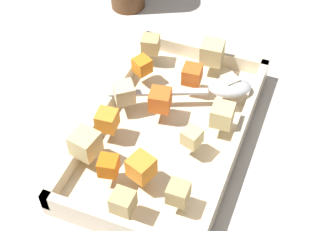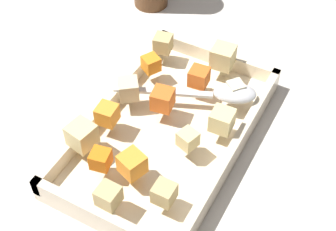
% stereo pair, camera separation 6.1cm
% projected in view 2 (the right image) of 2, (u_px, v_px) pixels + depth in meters
% --- Properties ---
extents(ground_plane, '(4.00, 4.00, 0.00)m').
position_uv_depth(ground_plane, '(160.00, 143.00, 0.73)').
color(ground_plane, beige).
extents(baking_dish, '(0.35, 0.21, 0.04)m').
position_uv_depth(baking_dish, '(168.00, 133.00, 0.72)').
color(baking_dish, beige).
rests_on(baking_dish, ground_plane).
extents(carrot_chunk_corner_se, '(0.03, 0.03, 0.03)m').
position_uv_depth(carrot_chunk_corner_se, '(199.00, 77.00, 0.74)').
color(carrot_chunk_corner_se, orange).
rests_on(carrot_chunk_corner_se, baking_dish).
extents(carrot_chunk_near_spoon, '(0.03, 0.03, 0.02)m').
position_uv_depth(carrot_chunk_near_spoon, '(101.00, 159.00, 0.64)').
color(carrot_chunk_near_spoon, orange).
rests_on(carrot_chunk_near_spoon, baking_dish).
extents(carrot_chunk_back_center, '(0.04, 0.04, 0.03)m').
position_uv_depth(carrot_chunk_back_center, '(132.00, 164.00, 0.63)').
color(carrot_chunk_back_center, orange).
rests_on(carrot_chunk_back_center, baking_dish).
extents(carrot_chunk_near_right, '(0.03, 0.03, 0.02)m').
position_uv_depth(carrot_chunk_near_right, '(151.00, 64.00, 0.76)').
color(carrot_chunk_near_right, orange).
rests_on(carrot_chunk_near_right, baking_dish).
extents(carrot_chunk_corner_ne, '(0.03, 0.03, 0.03)m').
position_uv_depth(carrot_chunk_corner_ne, '(107.00, 114.00, 0.69)').
color(carrot_chunk_corner_ne, orange).
rests_on(carrot_chunk_corner_ne, baking_dish).
extents(carrot_chunk_corner_nw, '(0.03, 0.03, 0.03)m').
position_uv_depth(carrot_chunk_corner_nw, '(163.00, 99.00, 0.71)').
color(carrot_chunk_corner_nw, orange).
rests_on(carrot_chunk_corner_nw, baking_dish).
extents(potato_chunk_near_left, '(0.03, 0.03, 0.03)m').
position_uv_depth(potato_chunk_near_left, '(222.00, 120.00, 0.68)').
color(potato_chunk_near_left, '#E0CC89').
rests_on(potato_chunk_near_left, baking_dish).
extents(potato_chunk_front_center, '(0.03, 0.03, 0.02)m').
position_uv_depth(potato_chunk_front_center, '(188.00, 139.00, 0.66)').
color(potato_chunk_front_center, '#E0CC89').
rests_on(potato_chunk_front_center, baking_dish).
extents(potato_chunk_under_handle, '(0.04, 0.04, 0.03)m').
position_uv_depth(potato_chunk_under_handle, '(223.00, 56.00, 0.77)').
color(potato_chunk_under_handle, '#E0CC89').
rests_on(potato_chunk_under_handle, baking_dish).
extents(potato_chunk_heap_side, '(0.03, 0.03, 0.02)m').
position_uv_depth(potato_chunk_heap_side, '(235.00, 89.00, 0.73)').
color(potato_chunk_heap_side, beige).
rests_on(potato_chunk_heap_side, baking_dish).
extents(potato_chunk_far_right, '(0.03, 0.03, 0.03)m').
position_uv_depth(potato_chunk_far_right, '(163.00, 43.00, 0.79)').
color(potato_chunk_far_right, tan).
rests_on(potato_chunk_far_right, baking_dish).
extents(potato_chunk_mid_right, '(0.03, 0.03, 0.03)m').
position_uv_depth(potato_chunk_mid_right, '(164.00, 193.00, 0.60)').
color(potato_chunk_mid_right, tan).
rests_on(potato_chunk_mid_right, baking_dish).
extents(potato_chunk_heap_top, '(0.04, 0.04, 0.03)m').
position_uv_depth(potato_chunk_heap_top, '(82.00, 135.00, 0.66)').
color(potato_chunk_heap_top, '#E0CC89').
rests_on(potato_chunk_heap_top, baking_dish).
extents(potato_chunk_mid_left, '(0.04, 0.04, 0.03)m').
position_uv_depth(potato_chunk_mid_left, '(128.00, 89.00, 0.72)').
color(potato_chunk_mid_left, beige).
rests_on(potato_chunk_mid_left, baking_dish).
extents(potato_chunk_far_left, '(0.03, 0.03, 0.03)m').
position_uv_depth(potato_chunk_far_left, '(108.00, 196.00, 0.60)').
color(potato_chunk_far_left, tan).
rests_on(potato_chunk_far_left, baking_dish).
extents(serving_spoon, '(0.10, 0.20, 0.02)m').
position_uv_depth(serving_spoon, '(226.00, 93.00, 0.73)').
color(serving_spoon, silver).
rests_on(serving_spoon, baking_dish).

